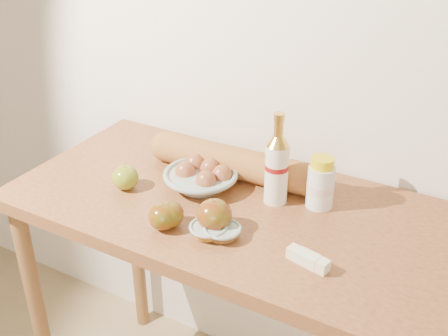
{
  "coord_description": "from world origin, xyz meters",
  "views": [
    {
      "loc": [
        0.62,
        0.06,
        1.7
      ],
      "look_at": [
        0.0,
        1.15,
        1.02
      ],
      "focal_mm": 45.0,
      "sensor_mm": 36.0,
      "label": 1
    }
  ],
  "objects_px": {
    "cream_bottle": "(321,184)",
    "egg_bowl": "(202,177)",
    "baguette": "(234,162)",
    "bourbon_bottle": "(277,167)",
    "table": "(229,240)"
  },
  "relations": [
    {
      "from": "cream_bottle",
      "to": "egg_bowl",
      "type": "xyz_separation_m",
      "value": [
        -0.32,
        -0.07,
        -0.04
      ]
    },
    {
      "from": "egg_bowl",
      "to": "baguette",
      "type": "relative_size",
      "value": 0.45
    },
    {
      "from": "bourbon_bottle",
      "to": "cream_bottle",
      "type": "bearing_deg",
      "value": -0.55
    },
    {
      "from": "table",
      "to": "egg_bowl",
      "type": "xyz_separation_m",
      "value": [
        -0.11,
        0.04,
        0.15
      ]
    },
    {
      "from": "table",
      "to": "bourbon_bottle",
      "type": "xyz_separation_m",
      "value": [
        0.1,
        0.07,
        0.23
      ]
    },
    {
      "from": "baguette",
      "to": "cream_bottle",
      "type": "bearing_deg",
      "value": -8.51
    },
    {
      "from": "bourbon_bottle",
      "to": "table",
      "type": "bearing_deg",
      "value": -166.19
    },
    {
      "from": "egg_bowl",
      "to": "baguette",
      "type": "height_order",
      "value": "baguette"
    },
    {
      "from": "bourbon_bottle",
      "to": "cream_bottle",
      "type": "distance_m",
      "value": 0.12
    },
    {
      "from": "bourbon_bottle",
      "to": "egg_bowl",
      "type": "xyz_separation_m",
      "value": [
        -0.21,
        -0.03,
        -0.07
      ]
    },
    {
      "from": "bourbon_bottle",
      "to": "cream_bottle",
      "type": "xyz_separation_m",
      "value": [
        0.11,
        0.04,
        -0.04
      ]
    },
    {
      "from": "table",
      "to": "cream_bottle",
      "type": "distance_m",
      "value": 0.3
    },
    {
      "from": "table",
      "to": "baguette",
      "type": "xyz_separation_m",
      "value": [
        -0.06,
        0.13,
        0.17
      ]
    },
    {
      "from": "baguette",
      "to": "bourbon_bottle",
      "type": "bearing_deg",
      "value": -24.48
    },
    {
      "from": "table",
      "to": "baguette",
      "type": "bearing_deg",
      "value": 114.23
    }
  ]
}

